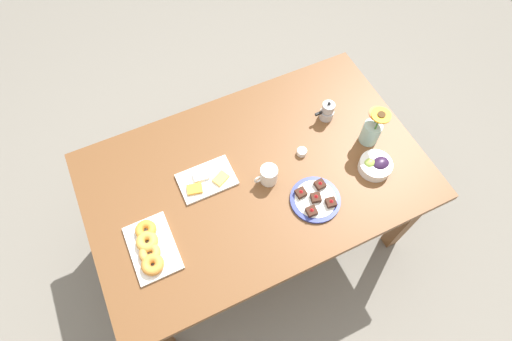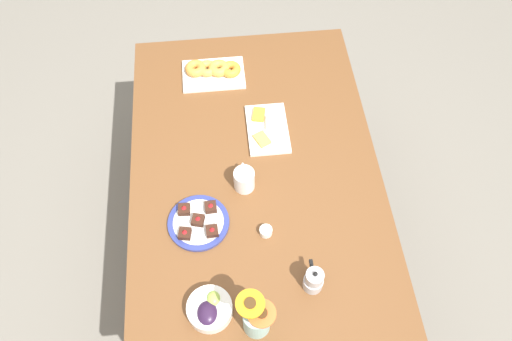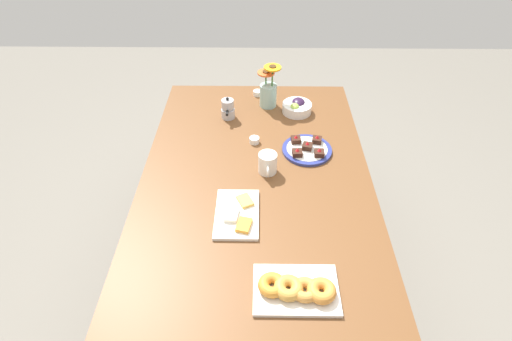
{
  "view_description": "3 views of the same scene",
  "coord_description": "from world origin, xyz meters",
  "px_view_note": "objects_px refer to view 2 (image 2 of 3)",
  "views": [
    {
      "loc": [
        0.38,
        0.81,
        2.41
      ],
      "look_at": [
        0.0,
        0.0,
        0.78
      ],
      "focal_mm": 28.0,
      "sensor_mm": 36.0,
      "label": 1
    },
    {
      "loc": [
        -1.04,
        0.11,
        2.43
      ],
      "look_at": [
        0.0,
        0.0,
        0.78
      ],
      "focal_mm": 35.0,
      "sensor_mm": 36.0,
      "label": 2
    },
    {
      "loc": [
        1.29,
        0.02,
        1.9
      ],
      "look_at": [
        0.0,
        0.0,
        0.78
      ],
      "focal_mm": 28.0,
      "sensor_mm": 36.0,
      "label": 3
    }
  ],
  "objects_px": {
    "coffee_mug": "(244,179)",
    "grape_bowl": "(210,309)",
    "croissant_platter": "(213,71)",
    "jam_cup_berry": "(266,231)",
    "dessert_plate": "(198,222)",
    "flower_vase": "(257,319)",
    "cheese_platter": "(267,128)",
    "dining_table": "(256,187)",
    "moka_pot": "(314,280)"
  },
  "relations": [
    {
      "from": "cheese_platter",
      "to": "dessert_plate",
      "type": "distance_m",
      "value": 0.51
    },
    {
      "from": "dining_table",
      "to": "cheese_platter",
      "type": "relative_size",
      "value": 6.15
    },
    {
      "from": "jam_cup_berry",
      "to": "flower_vase",
      "type": "bearing_deg",
      "value": 168.38
    },
    {
      "from": "grape_bowl",
      "to": "jam_cup_berry",
      "type": "xyz_separation_m",
      "value": [
        0.27,
        -0.22,
        -0.01
      ]
    },
    {
      "from": "dessert_plate",
      "to": "moka_pot",
      "type": "distance_m",
      "value": 0.48
    },
    {
      "from": "cheese_platter",
      "to": "moka_pot",
      "type": "distance_m",
      "value": 0.7
    },
    {
      "from": "grape_bowl",
      "to": "dessert_plate",
      "type": "distance_m",
      "value": 0.34
    },
    {
      "from": "cheese_platter",
      "to": "croissant_platter",
      "type": "distance_m",
      "value": 0.4
    },
    {
      "from": "dessert_plate",
      "to": "flower_vase",
      "type": "xyz_separation_m",
      "value": [
        -0.4,
        -0.18,
        0.07
      ]
    },
    {
      "from": "jam_cup_berry",
      "to": "moka_pot",
      "type": "xyz_separation_m",
      "value": [
        -0.22,
        -0.14,
        0.03
      ]
    },
    {
      "from": "jam_cup_berry",
      "to": "croissant_platter",
      "type": "bearing_deg",
      "value": 10.4
    },
    {
      "from": "grape_bowl",
      "to": "coffee_mug",
      "type": "bearing_deg",
      "value": -18.26
    },
    {
      "from": "grape_bowl",
      "to": "cheese_platter",
      "type": "relative_size",
      "value": 0.59
    },
    {
      "from": "coffee_mug",
      "to": "jam_cup_berry",
      "type": "distance_m",
      "value": 0.22
    },
    {
      "from": "jam_cup_berry",
      "to": "flower_vase",
      "type": "height_order",
      "value": "flower_vase"
    },
    {
      "from": "cheese_platter",
      "to": "dessert_plate",
      "type": "xyz_separation_m",
      "value": [
        -0.41,
        0.31,
        0.0
      ]
    },
    {
      "from": "grape_bowl",
      "to": "croissant_platter",
      "type": "xyz_separation_m",
      "value": [
        1.09,
        -0.07,
        -0.01
      ]
    },
    {
      "from": "croissant_platter",
      "to": "jam_cup_berry",
      "type": "relative_size",
      "value": 5.93
    },
    {
      "from": "coffee_mug",
      "to": "dining_table",
      "type": "bearing_deg",
      "value": -51.23
    },
    {
      "from": "dessert_plate",
      "to": "flower_vase",
      "type": "height_order",
      "value": "flower_vase"
    },
    {
      "from": "grape_bowl",
      "to": "flower_vase",
      "type": "distance_m",
      "value": 0.17
    },
    {
      "from": "grape_bowl",
      "to": "croissant_platter",
      "type": "relative_size",
      "value": 0.54
    },
    {
      "from": "grape_bowl",
      "to": "jam_cup_berry",
      "type": "relative_size",
      "value": 3.22
    },
    {
      "from": "coffee_mug",
      "to": "cheese_platter",
      "type": "bearing_deg",
      "value": -24.24
    },
    {
      "from": "jam_cup_berry",
      "to": "dessert_plate",
      "type": "relative_size",
      "value": 0.21
    },
    {
      "from": "moka_pot",
      "to": "coffee_mug",
      "type": "bearing_deg",
      "value": 25.1
    },
    {
      "from": "coffee_mug",
      "to": "jam_cup_berry",
      "type": "relative_size",
      "value": 2.42
    },
    {
      "from": "dining_table",
      "to": "coffee_mug",
      "type": "distance_m",
      "value": 0.15
    },
    {
      "from": "dining_table",
      "to": "jam_cup_berry",
      "type": "relative_size",
      "value": 33.33
    },
    {
      "from": "coffee_mug",
      "to": "moka_pot",
      "type": "xyz_separation_m",
      "value": [
        -0.43,
        -0.2,
        0.0
      ]
    },
    {
      "from": "croissant_platter",
      "to": "moka_pot",
      "type": "relative_size",
      "value": 2.39
    },
    {
      "from": "cheese_platter",
      "to": "jam_cup_berry",
      "type": "distance_m",
      "value": 0.48
    },
    {
      "from": "dining_table",
      "to": "cheese_platter",
      "type": "bearing_deg",
      "value": -17.12
    },
    {
      "from": "dining_table",
      "to": "grape_bowl",
      "type": "relative_size",
      "value": 10.35
    },
    {
      "from": "cheese_platter",
      "to": "coffee_mug",
      "type": "bearing_deg",
      "value": 155.76
    },
    {
      "from": "moka_pot",
      "to": "grape_bowl",
      "type": "bearing_deg",
      "value": 99.09
    },
    {
      "from": "cheese_platter",
      "to": "flower_vase",
      "type": "relative_size",
      "value": 1.1
    },
    {
      "from": "dining_table",
      "to": "moka_pot",
      "type": "bearing_deg",
      "value": -162.19
    },
    {
      "from": "coffee_mug",
      "to": "grape_bowl",
      "type": "bearing_deg",
      "value": 161.74
    },
    {
      "from": "jam_cup_berry",
      "to": "moka_pot",
      "type": "bearing_deg",
      "value": -147.24
    },
    {
      "from": "dining_table",
      "to": "jam_cup_berry",
      "type": "bearing_deg",
      "value": -177.48
    },
    {
      "from": "flower_vase",
      "to": "croissant_platter",
      "type": "bearing_deg",
      "value": 3.99
    },
    {
      "from": "coffee_mug",
      "to": "flower_vase",
      "type": "xyz_separation_m",
      "value": [
        -0.55,
        0.01,
        0.03
      ]
    },
    {
      "from": "flower_vase",
      "to": "coffee_mug",
      "type": "bearing_deg",
      "value": -0.85
    },
    {
      "from": "croissant_platter",
      "to": "jam_cup_berry",
      "type": "bearing_deg",
      "value": -169.6
    },
    {
      "from": "grape_bowl",
      "to": "moka_pot",
      "type": "relative_size",
      "value": 1.3
    },
    {
      "from": "jam_cup_berry",
      "to": "dessert_plate",
      "type": "distance_m",
      "value": 0.26
    },
    {
      "from": "croissant_platter",
      "to": "jam_cup_berry",
      "type": "height_order",
      "value": "croissant_platter"
    },
    {
      "from": "jam_cup_berry",
      "to": "dining_table",
      "type": "bearing_deg",
      "value": 2.52
    },
    {
      "from": "coffee_mug",
      "to": "cheese_platter",
      "type": "height_order",
      "value": "coffee_mug"
    }
  ]
}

